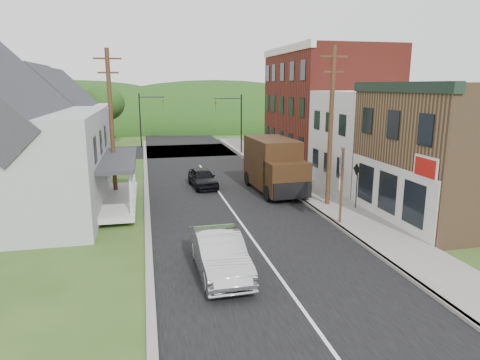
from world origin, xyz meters
TOP-DOWN VIEW (x-y plane):
  - ground at (0.00, 0.00)m, footprint 120.00×120.00m
  - road at (0.00, 10.00)m, footprint 9.00×90.00m
  - cross_road at (0.00, 27.00)m, footprint 60.00×9.00m
  - sidewalk_right at (5.90, 8.00)m, footprint 2.80×55.00m
  - curb_right at (4.55, 8.00)m, footprint 0.20×55.00m
  - curb_left at (-4.65, 8.00)m, footprint 0.30×55.00m
  - storefront_tan at (11.30, 0.00)m, footprint 8.00×8.00m
  - storefront_white at (11.30, 7.50)m, footprint 8.00×7.00m
  - storefront_red at (11.30, 17.00)m, footprint 8.00×12.00m
  - house_gray at (-12.00, 6.00)m, footprint 10.20×12.24m
  - house_blue at (-11.00, 17.00)m, footprint 7.14×8.16m
  - house_cream at (-11.50, 26.00)m, footprint 7.14×8.16m
  - utility_pole_right at (5.60, 3.50)m, footprint 1.60×0.26m
  - utility_pole_left at (-6.50, 8.00)m, footprint 1.60×0.26m
  - traffic_signal_right at (4.30, 23.50)m, footprint 2.87×0.20m
  - traffic_signal_left at (-4.30, 30.50)m, footprint 2.87×0.20m
  - tree_left_d at (-9.00, 32.00)m, footprint 4.80×4.80m
  - forested_ridge at (0.00, 55.00)m, footprint 90.00×30.00m
  - silver_sedan at (-2.09, -4.12)m, footprint 1.80×4.81m
  - dark_sedan at (-0.84, 9.73)m, footprint 1.91×4.00m
  - delivery_van at (3.59, 7.47)m, footprint 2.83×6.32m
  - route_sign_cluster at (4.75, 0.19)m, footprint 0.95×2.00m
  - warning_sign at (6.78, 2.36)m, footprint 0.12×0.71m

SIDE VIEW (x-z plane):
  - ground at x=0.00m, z-range 0.00..0.00m
  - road at x=0.00m, z-range -0.01..0.01m
  - cross_road at x=0.00m, z-range -0.01..0.01m
  - forested_ridge at x=0.00m, z-range -8.00..8.00m
  - curb_left at x=-4.65m, z-range 0.00..0.12m
  - sidewalk_right at x=5.90m, z-range 0.00..0.15m
  - curb_right at x=4.55m, z-range 0.00..0.15m
  - dark_sedan at x=-0.84m, z-range 0.00..1.32m
  - silver_sedan at x=-2.09m, z-range 0.00..1.57m
  - delivery_van at x=3.59m, z-range 0.02..3.49m
  - warning_sign at x=6.78m, z-range 0.51..3.07m
  - route_sign_cluster at x=4.75m, z-range 0.71..4.49m
  - storefront_white at x=11.30m, z-range 0.00..6.50m
  - storefront_tan at x=11.30m, z-range 0.00..7.00m
  - house_blue at x=-11.00m, z-range 0.05..7.33m
  - house_cream at x=-11.50m, z-range 0.05..7.33m
  - traffic_signal_right at x=4.30m, z-range 0.76..6.76m
  - traffic_signal_left at x=-4.30m, z-range 0.76..6.76m
  - house_gray at x=-12.00m, z-range 0.06..8.41m
  - utility_pole_right at x=5.60m, z-range 0.16..9.16m
  - utility_pole_left at x=-6.50m, z-range 0.16..9.16m
  - tree_left_d at x=-9.00m, z-range 1.41..8.35m
  - storefront_red at x=11.30m, z-range 0.00..10.00m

